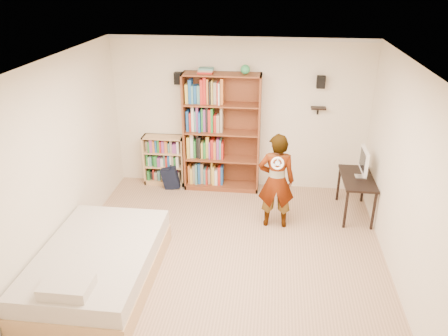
{
  "coord_description": "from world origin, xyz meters",
  "views": [
    {
      "loc": [
        0.59,
        -4.89,
        3.69
      ],
      "look_at": [
        -0.05,
        0.6,
        1.18
      ],
      "focal_mm": 35.0,
      "sensor_mm": 36.0,
      "label": 1
    }
  ],
  "objects_px": {
    "tall_bookshelf": "(222,134)",
    "computer_desk": "(355,196)",
    "low_bookshelf": "(164,160)",
    "person": "(276,181)",
    "daybed": "(98,261)"
  },
  "relations": [
    {
      "from": "computer_desk",
      "to": "person",
      "type": "distance_m",
      "value": 1.45
    },
    {
      "from": "tall_bookshelf",
      "to": "computer_desk",
      "type": "distance_m",
      "value": 2.49
    },
    {
      "from": "tall_bookshelf",
      "to": "daybed",
      "type": "distance_m",
      "value": 3.2
    },
    {
      "from": "computer_desk",
      "to": "low_bookshelf",
      "type": "bearing_deg",
      "value": 167.26
    },
    {
      "from": "computer_desk",
      "to": "daybed",
      "type": "xyz_separation_m",
      "value": [
        -3.52,
        -2.15,
        -0.02
      ]
    },
    {
      "from": "tall_bookshelf",
      "to": "low_bookshelf",
      "type": "height_order",
      "value": "tall_bookshelf"
    },
    {
      "from": "tall_bookshelf",
      "to": "computer_desk",
      "type": "relative_size",
      "value": 2.16
    },
    {
      "from": "low_bookshelf",
      "to": "computer_desk",
      "type": "bearing_deg",
      "value": -12.74
    },
    {
      "from": "low_bookshelf",
      "to": "daybed",
      "type": "bearing_deg",
      "value": -93.14
    },
    {
      "from": "person",
      "to": "daybed",
      "type": "bearing_deg",
      "value": 35.03
    },
    {
      "from": "low_bookshelf",
      "to": "computer_desk",
      "type": "xyz_separation_m",
      "value": [
        3.36,
        -0.76,
        -0.13
      ]
    },
    {
      "from": "low_bookshelf",
      "to": "person",
      "type": "distance_m",
      "value": 2.43
    },
    {
      "from": "tall_bookshelf",
      "to": "low_bookshelf",
      "type": "distance_m",
      "value": 1.24
    },
    {
      "from": "tall_bookshelf",
      "to": "computer_desk",
      "type": "height_order",
      "value": "tall_bookshelf"
    },
    {
      "from": "daybed",
      "to": "low_bookshelf",
      "type": "bearing_deg",
      "value": 86.86
    }
  ]
}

